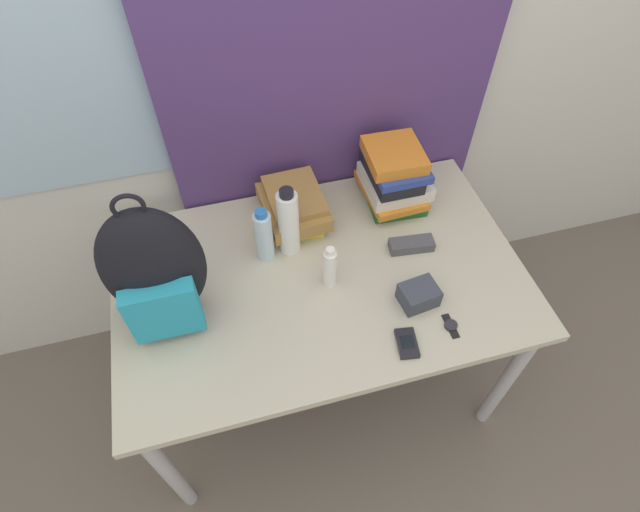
{
  "coord_description": "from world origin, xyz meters",
  "views": [
    {
      "loc": [
        -0.25,
        -0.52,
        2.06
      ],
      "look_at": [
        0.0,
        0.42,
        0.85
      ],
      "focal_mm": 28.0,
      "sensor_mm": 36.0,
      "label": 1
    }
  ],
  "objects_px": {
    "sports_bottle": "(289,222)",
    "sunglasses_case": "(411,245)",
    "book_stack_center": "(394,177)",
    "book_stack_left": "(293,207)",
    "water_bottle": "(264,236)",
    "camera_pouch": "(419,295)",
    "cell_phone": "(407,343)",
    "wristwatch": "(451,326)",
    "sunscreen_bottle": "(330,268)",
    "backpack": "(155,271)"
  },
  "relations": [
    {
      "from": "book_stack_left",
      "to": "water_bottle",
      "type": "bearing_deg",
      "value": -132.73
    },
    {
      "from": "camera_pouch",
      "to": "sunglasses_case",
      "type": "bearing_deg",
      "value": 73.63
    },
    {
      "from": "backpack",
      "to": "sunscreen_bottle",
      "type": "bearing_deg",
      "value": -2.11
    },
    {
      "from": "book_stack_center",
      "to": "wristwatch",
      "type": "distance_m",
      "value": 0.57
    },
    {
      "from": "sports_bottle",
      "to": "water_bottle",
      "type": "bearing_deg",
      "value": -172.2
    },
    {
      "from": "sports_bottle",
      "to": "book_stack_center",
      "type": "bearing_deg",
      "value": 17.64
    },
    {
      "from": "sports_bottle",
      "to": "wristwatch",
      "type": "distance_m",
      "value": 0.6
    },
    {
      "from": "cell_phone",
      "to": "sports_bottle",
      "type": "bearing_deg",
      "value": 118.79
    },
    {
      "from": "sunscreen_bottle",
      "to": "sunglasses_case",
      "type": "bearing_deg",
      "value": 11.94
    },
    {
      "from": "book_stack_left",
      "to": "water_bottle",
      "type": "height_order",
      "value": "water_bottle"
    },
    {
      "from": "book_stack_center",
      "to": "sports_bottle",
      "type": "height_order",
      "value": "sports_bottle"
    },
    {
      "from": "book_stack_left",
      "to": "camera_pouch",
      "type": "bearing_deg",
      "value": -56.13
    },
    {
      "from": "sports_bottle",
      "to": "sunscreen_bottle",
      "type": "xyz_separation_m",
      "value": [
        0.09,
        -0.17,
        -0.05
      ]
    },
    {
      "from": "water_bottle",
      "to": "cell_phone",
      "type": "distance_m",
      "value": 0.56
    },
    {
      "from": "sunglasses_case",
      "to": "book_stack_left",
      "type": "bearing_deg",
      "value": 146.75
    },
    {
      "from": "water_bottle",
      "to": "wristwatch",
      "type": "relative_size",
      "value": 2.53
    },
    {
      "from": "sports_bottle",
      "to": "sunglasses_case",
      "type": "xyz_separation_m",
      "value": [
        0.4,
        -0.11,
        -0.11
      ]
    },
    {
      "from": "book_stack_center",
      "to": "sunscreen_bottle",
      "type": "bearing_deg",
      "value": -136.46
    },
    {
      "from": "book_stack_left",
      "to": "sports_bottle",
      "type": "xyz_separation_m",
      "value": [
        -0.04,
        -0.12,
        0.07
      ]
    },
    {
      "from": "wristwatch",
      "to": "cell_phone",
      "type": "bearing_deg",
      "value": -171.36
    },
    {
      "from": "water_bottle",
      "to": "sunscreen_bottle",
      "type": "relative_size",
      "value": 1.28
    },
    {
      "from": "water_bottle",
      "to": "sunglasses_case",
      "type": "relative_size",
      "value": 1.4
    },
    {
      "from": "backpack",
      "to": "book_stack_center",
      "type": "height_order",
      "value": "backpack"
    },
    {
      "from": "sports_bottle",
      "to": "book_stack_left",
      "type": "bearing_deg",
      "value": 71.99
    },
    {
      "from": "cell_phone",
      "to": "wristwatch",
      "type": "bearing_deg",
      "value": 8.64
    },
    {
      "from": "camera_pouch",
      "to": "book_stack_left",
      "type": "bearing_deg",
      "value": 123.87
    },
    {
      "from": "backpack",
      "to": "camera_pouch",
      "type": "distance_m",
      "value": 0.78
    },
    {
      "from": "water_bottle",
      "to": "sports_bottle",
      "type": "relative_size",
      "value": 0.8
    },
    {
      "from": "water_bottle",
      "to": "backpack",
      "type": "bearing_deg",
      "value": -156.11
    },
    {
      "from": "wristwatch",
      "to": "water_bottle",
      "type": "bearing_deg",
      "value": 139.28
    },
    {
      "from": "cell_phone",
      "to": "sunglasses_case",
      "type": "height_order",
      "value": "sunglasses_case"
    },
    {
      "from": "sunscreen_bottle",
      "to": "camera_pouch",
      "type": "height_order",
      "value": "sunscreen_bottle"
    },
    {
      "from": "book_stack_center",
      "to": "sunscreen_bottle",
      "type": "height_order",
      "value": "book_stack_center"
    },
    {
      "from": "cell_phone",
      "to": "camera_pouch",
      "type": "relative_size",
      "value": 0.85
    },
    {
      "from": "sunscreen_bottle",
      "to": "backpack",
      "type": "bearing_deg",
      "value": 177.89
    },
    {
      "from": "book_stack_left",
      "to": "cell_phone",
      "type": "relative_size",
      "value": 2.64
    },
    {
      "from": "book_stack_left",
      "to": "cell_phone",
      "type": "xyz_separation_m",
      "value": [
        0.21,
        -0.58,
        -0.05
      ]
    },
    {
      "from": "water_bottle",
      "to": "sports_bottle",
      "type": "xyz_separation_m",
      "value": [
        0.09,
        0.01,
        0.03
      ]
    },
    {
      "from": "cell_phone",
      "to": "camera_pouch",
      "type": "height_order",
      "value": "camera_pouch"
    },
    {
      "from": "sports_bottle",
      "to": "camera_pouch",
      "type": "height_order",
      "value": "sports_bottle"
    },
    {
      "from": "book_stack_left",
      "to": "water_bottle",
      "type": "relative_size",
      "value": 1.27
    },
    {
      "from": "book_stack_center",
      "to": "water_bottle",
      "type": "height_order",
      "value": "book_stack_center"
    },
    {
      "from": "sunglasses_case",
      "to": "camera_pouch",
      "type": "bearing_deg",
      "value": -106.37
    },
    {
      "from": "book_stack_left",
      "to": "sunglasses_case",
      "type": "height_order",
      "value": "book_stack_left"
    },
    {
      "from": "sports_bottle",
      "to": "sunscreen_bottle",
      "type": "bearing_deg",
      "value": -62.76
    },
    {
      "from": "book_stack_center",
      "to": "water_bottle",
      "type": "distance_m",
      "value": 0.52
    },
    {
      "from": "book_stack_center",
      "to": "cell_phone",
      "type": "height_order",
      "value": "book_stack_center"
    },
    {
      "from": "water_bottle",
      "to": "sunglasses_case",
      "type": "distance_m",
      "value": 0.5
    },
    {
      "from": "camera_pouch",
      "to": "wristwatch",
      "type": "height_order",
      "value": "camera_pouch"
    },
    {
      "from": "sunglasses_case",
      "to": "camera_pouch",
      "type": "distance_m",
      "value": 0.22
    }
  ]
}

